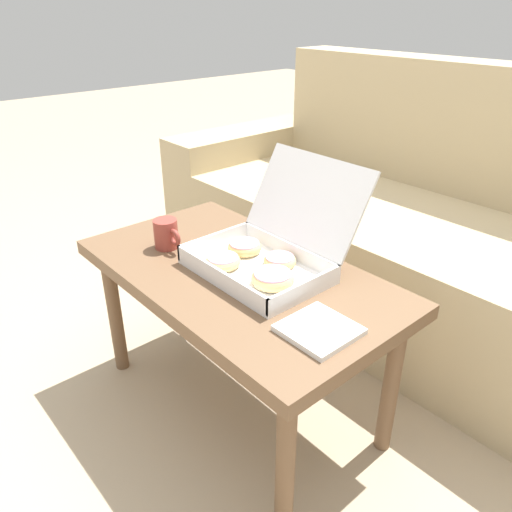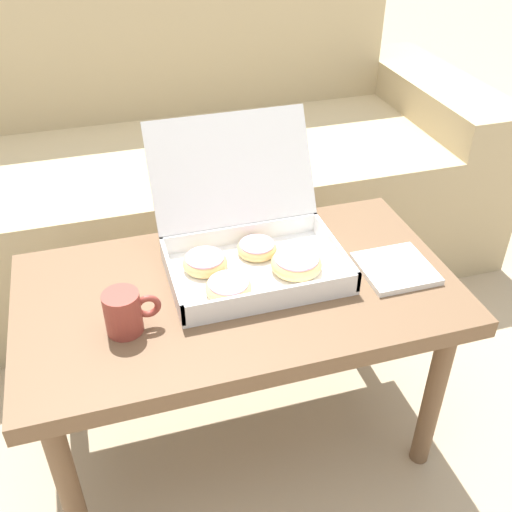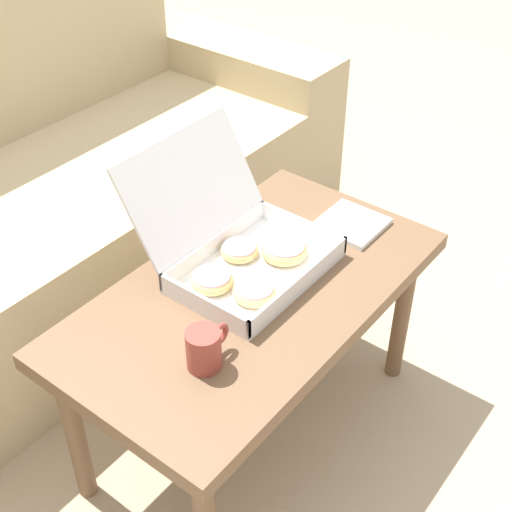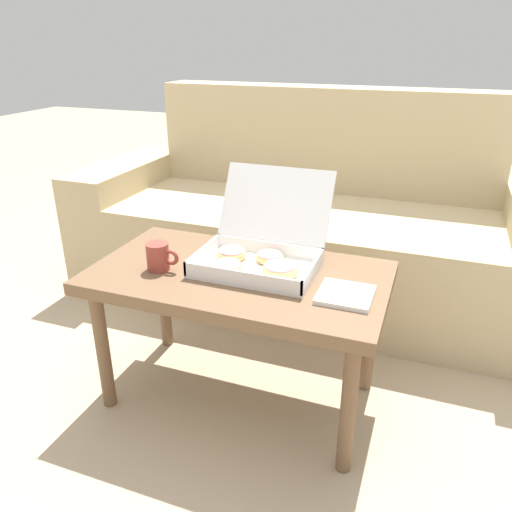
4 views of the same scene
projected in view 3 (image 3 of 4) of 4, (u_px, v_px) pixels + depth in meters
The scene contains 6 objects.
ground_plane at pixel (234, 414), 1.92m from camera, with size 12.00×12.00×0.00m, color tan.
couch at pixel (21, 214), 2.12m from camera, with size 2.13×0.82×0.93m.
coffee_table at pixel (252, 307), 1.63m from camera, with size 0.92×0.51×0.48m.
pastry_box at pixel (241, 250), 1.62m from camera, with size 0.37×0.38×0.27m.
coffee_mug at pixel (205, 348), 1.38m from camera, with size 0.11×0.07×0.09m.
napkin_stack at pixel (351, 224), 1.78m from camera, with size 0.15×0.15×0.01m.
Camera 3 is at (-0.95, -0.82, 1.51)m, focal length 50.00 mm.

